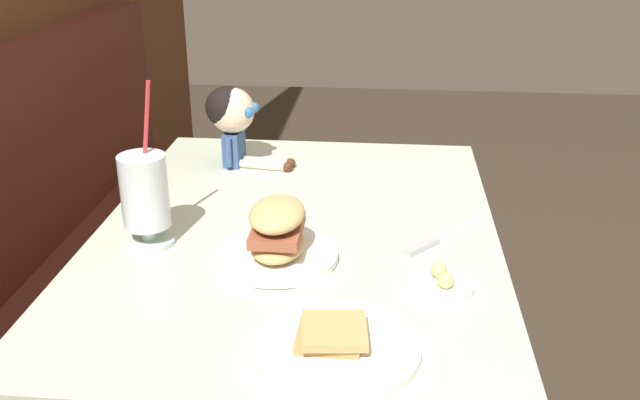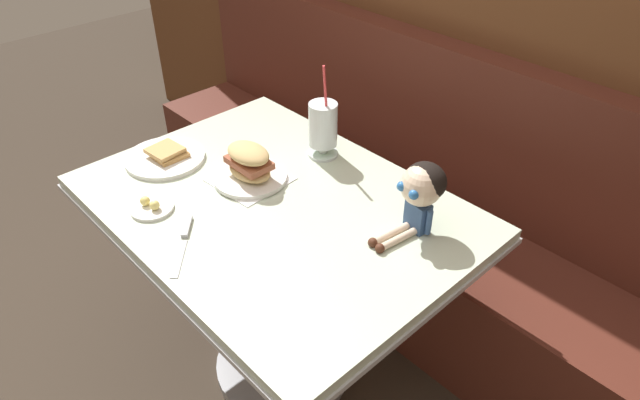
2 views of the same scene
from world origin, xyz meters
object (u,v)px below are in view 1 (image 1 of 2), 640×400
object	(u,v)px
milkshake_glass	(145,196)
butter_saucer	(440,282)
seated_doll	(232,115)
butter_knife	(433,242)
sandwich_plate	(278,238)
toast_plate	(335,345)

from	to	relation	value
milkshake_glass	butter_saucer	world-z (taller)	milkshake_glass
seated_doll	butter_knife	bearing A→B (deg)	-130.06
milkshake_glass	sandwich_plate	distance (m)	0.27
toast_plate	milkshake_glass	distance (m)	0.51
toast_plate	butter_saucer	world-z (taller)	toast_plate
sandwich_plate	butter_saucer	xyz separation A→B (m)	(-0.07, -0.29, -0.04)
butter_saucer	butter_knife	distance (m)	0.16
butter_saucer	butter_knife	size ratio (longest dim) A/B	0.64
toast_plate	butter_saucer	size ratio (longest dim) A/B	2.08
milkshake_glass	toast_plate	bearing A→B (deg)	-129.67
toast_plate	sandwich_plate	distance (m)	0.30
toast_plate	butter_knife	bearing A→B (deg)	-23.82
sandwich_plate	butter_knife	distance (m)	0.30
butter_saucer	seated_doll	distance (m)	0.74
milkshake_glass	butter_knife	size ratio (longest dim) A/B	1.68
milkshake_glass	seated_doll	xyz separation A→B (m)	(0.44, -0.08, 0.03)
toast_plate	milkshake_glass	size ratio (longest dim) A/B	0.79
butter_saucer	seated_doll	world-z (taller)	seated_doll
butter_saucer	seated_doll	bearing A→B (deg)	40.32
sandwich_plate	seated_doll	world-z (taller)	seated_doll
toast_plate	butter_knife	xyz separation A→B (m)	(0.37, -0.16, -0.01)
sandwich_plate	butter_knife	bearing A→B (deg)	-72.18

